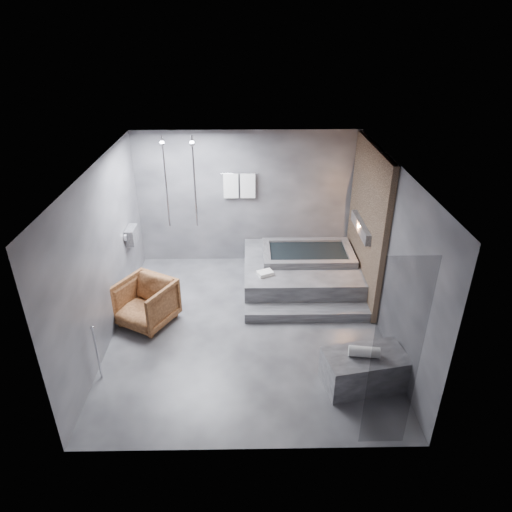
{
  "coord_description": "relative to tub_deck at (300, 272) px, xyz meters",
  "views": [
    {
      "loc": [
        0.04,
        -6.36,
        4.72
      ],
      "look_at": [
        0.15,
        0.3,
        1.22
      ],
      "focal_mm": 32.0,
      "sensor_mm": 36.0,
      "label": 1
    }
  ],
  "objects": [
    {
      "name": "rolled_towel",
      "position": [
        0.58,
        -2.85,
        0.34
      ],
      "size": [
        0.44,
        0.21,
        0.15
      ],
      "primitive_type": "cylinder",
      "rotation": [
        0.0,
        1.57,
        -0.14
      ],
      "color": "silver",
      "rests_on": "concrete_bench"
    },
    {
      "name": "driftwood_chair",
      "position": [
        -2.79,
        -1.28,
        0.15
      ],
      "size": [
        1.17,
        1.18,
        0.8
      ],
      "primitive_type": "imported",
      "rotation": [
        0.0,
        0.0,
        -0.51
      ],
      "color": "#462511",
      "rests_on": "ground"
    },
    {
      "name": "tub_step",
      "position": [
        0.0,
        -1.18,
        -0.16
      ],
      "size": [
        2.2,
        0.36,
        0.18
      ],
      "primitive_type": "cube",
      "color": "#353437",
      "rests_on": "ground"
    },
    {
      "name": "tub_deck",
      "position": [
        0.0,
        0.0,
        0.0
      ],
      "size": [
        2.2,
        2.0,
        0.5
      ],
      "primitive_type": "cube",
      "color": "#353437",
      "rests_on": "ground"
    },
    {
      "name": "room",
      "position": [
        -0.65,
        -1.21,
        1.48
      ],
      "size": [
        5.0,
        5.04,
        2.82
      ],
      "color": "#2F2F32",
      "rests_on": "ground"
    },
    {
      "name": "deck_towel",
      "position": [
        -0.72,
        -0.54,
        0.29
      ],
      "size": [
        0.33,
        0.3,
        0.07
      ],
      "primitive_type": "cube",
      "rotation": [
        0.0,
        0.0,
        0.42
      ],
      "color": "white",
      "rests_on": "tub_deck"
    },
    {
      "name": "concrete_bench",
      "position": [
        0.62,
        -2.84,
        0.01
      ],
      "size": [
        1.25,
        0.83,
        0.52
      ],
      "primitive_type": "cube",
      "rotation": [
        0.0,
        0.0,
        0.19
      ],
      "color": "#373639",
      "rests_on": "ground"
    }
  ]
}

